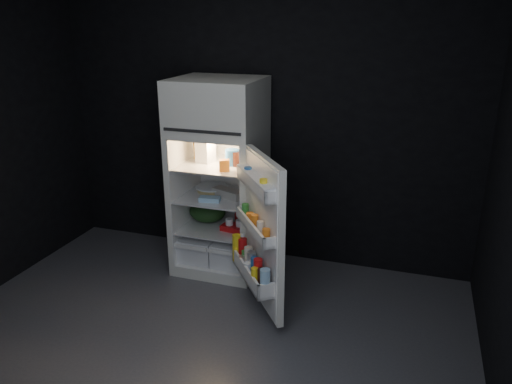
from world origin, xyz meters
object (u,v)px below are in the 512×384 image
(refrigerator, at_px, (220,170))
(egg_carton, at_px, (228,193))
(fridge_door, at_px, (260,236))
(yogurt_tray, at_px, (236,228))
(milk_jug, at_px, (205,149))

(refrigerator, bearing_deg, egg_carton, -30.80)
(fridge_door, distance_m, yogurt_tray, 0.74)
(egg_carton, bearing_deg, refrigerator, 170.55)
(milk_jug, bearing_deg, refrigerator, 20.42)
(refrigerator, height_order, yogurt_tray, refrigerator)
(fridge_door, xyz_separation_m, yogurt_tray, (-0.41, 0.57, -0.23))
(milk_jug, bearing_deg, yogurt_tray, -3.99)
(egg_carton, bearing_deg, milk_jug, -168.25)
(refrigerator, relative_size, milk_jug, 7.42)
(fridge_door, height_order, egg_carton, fridge_door)
(refrigerator, height_order, milk_jug, refrigerator)
(refrigerator, distance_m, fridge_door, 0.95)
(fridge_door, height_order, milk_jug, fridge_door)
(refrigerator, relative_size, fridge_door, 1.46)
(fridge_door, relative_size, yogurt_tray, 4.73)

